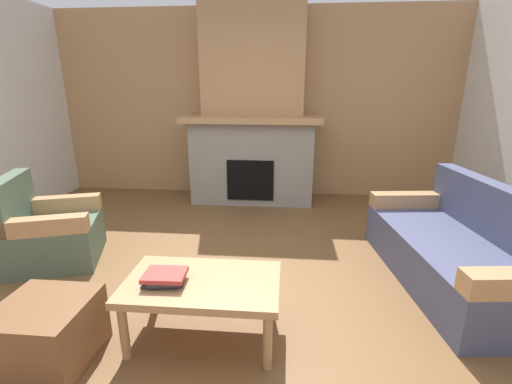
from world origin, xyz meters
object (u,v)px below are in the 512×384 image
object	(u,v)px
fireplace	(253,120)
ottoman	(47,333)
couch	(458,251)
coffee_table	(203,288)
armchair	(49,232)

from	to	relation	value
fireplace	ottoman	world-z (taller)	fireplace
couch	coffee_table	size ratio (longest dim) A/B	1.88
couch	coffee_table	world-z (taller)	couch
ottoman	fireplace	bearing A→B (deg)	74.72
armchair	ottoman	bearing A→B (deg)	-56.54
fireplace	ottoman	xyz separation A→B (m)	(-0.92, -3.38, -0.96)
couch	armchair	distance (m)	3.71
armchair	coffee_table	bearing A→B (deg)	-28.80
armchair	ottoman	distance (m)	1.49
fireplace	couch	bearing A→B (deg)	-48.12
coffee_table	armchair	bearing A→B (deg)	151.20
couch	coffee_table	xyz separation A→B (m)	(-2.00, -0.89, 0.09)
couch	ottoman	bearing A→B (deg)	-157.60
ottoman	armchair	bearing A→B (deg)	123.46
coffee_table	couch	bearing A→B (deg)	24.08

